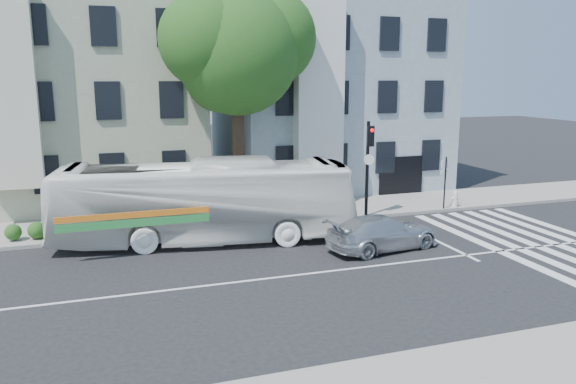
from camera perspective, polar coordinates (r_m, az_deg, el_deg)
name	(u,v)px	position (r m, az deg, el deg)	size (l,w,h in m)	color
ground	(301,275)	(18.86, 1.30, -8.40)	(120.00, 120.00, 0.00)	black
sidewalk_far	(242,217)	(26.17, -4.65, -2.50)	(80.00, 4.00, 0.15)	gray
building_left	(78,95)	(31.68, -20.57, 9.20)	(12.00, 10.00, 11.00)	#959D84
building_right	(326,93)	(34.24, 3.89, 10.04)	(12.00, 10.00, 11.00)	#83959C
street_tree	(237,45)	(26.14, -5.22, 14.62)	(7.30, 5.90, 11.10)	#2D2116
bus	(205,202)	(22.32, -8.44, -0.96)	(11.74, 2.75, 3.27)	white
sedan	(383,232)	(21.64, 9.59, -4.08)	(4.52, 1.84, 1.31)	silver
hedge	(126,223)	(24.21, -16.14, -3.07)	(8.50, 0.84, 0.70)	#25541B
traffic_signal	(369,157)	(25.56, 8.19, 3.55)	(0.46, 0.54, 4.50)	black
fire_hydrant	(455,199)	(28.81, 16.60, -0.64)	(0.44, 0.26, 0.80)	silver
far_sign_pole	(445,176)	(28.09, 15.64, 1.60)	(0.46, 0.19, 2.55)	black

